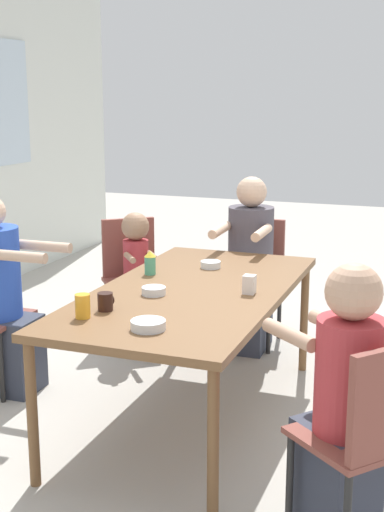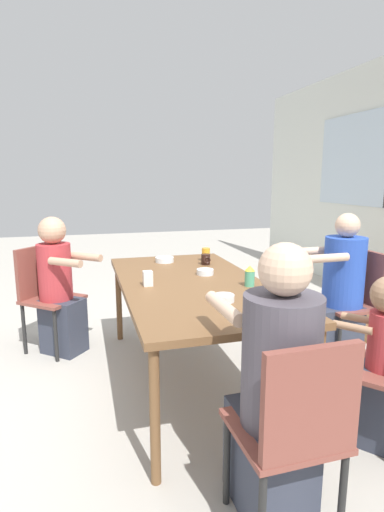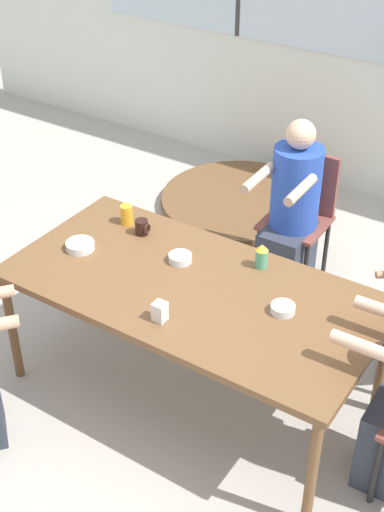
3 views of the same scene
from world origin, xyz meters
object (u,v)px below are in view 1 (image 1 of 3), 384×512
Objects in this scene: person_man_teal_shirt at (1,305)px; person_man_blue_shirt at (342,410)px; bowl_white_shallow at (154,291)px; bowl_fruit at (148,325)px; sippy_cup at (150,262)px; milk_carton_small at (249,284)px; person_woman_green_shirt at (249,272)px; chair_for_woman_green_shirt at (255,269)px; chair_for_man_blue_shirt at (371,428)px; bowl_cereal at (211,265)px; coffee_mug at (106,302)px; juice_glass at (83,306)px; chair_for_toddler at (132,269)px; person_toddler at (137,279)px.

person_man_blue_shirt is at bearing 69.29° from person_man_teal_shirt.
bowl_white_shallow is 0.80× the size of bowl_fruit.
bowl_fruit is at bearing -156.79° from sippy_cup.
milk_carton_small is 0.79× the size of bowl_white_shallow.
bowl_white_shallow is at bearing 20.95° from bowl_fruit.
person_man_blue_shirt is at bearing 114.40° from person_woman_green_shirt.
sippy_cup is (-1.15, 0.31, 0.28)m from chair_for_woman_green_shirt.
chair_for_man_blue_shirt is 0.77× the size of person_man_blue_shirt.
person_man_teal_shirt is at bearing 110.64° from person_man_blue_shirt.
chair_for_man_blue_shirt is 8.93× the size of milk_carton_small.
person_man_teal_shirt is 9.49× the size of bowl_white_shallow.
person_man_blue_shirt reaches higher than bowl_white_shallow.
bowl_cereal is at bearing 112.63° from person_man_teal_shirt.
person_man_teal_shirt is at bearing 63.45° from coffee_mug.
person_man_teal_shirt is 7.57× the size of bowl_fruit.
person_woman_green_shirt is 10.08× the size of bowl_cereal.
coffee_mug reaches higher than bowl_cereal.
chair_for_woman_green_shirt is 7.76× the size of juice_glass.
chair_for_man_blue_shirt is at bearing -99.99° from juice_glass.
person_man_teal_shirt is (-1.23, 1.17, -0.01)m from person_woman_green_shirt.
milk_carton_small is at bearing -19.90° from bowl_fruit.
person_man_blue_shirt is at bearing -103.17° from coffee_mug.
person_man_teal_shirt is 1.43m from bowl_fruit.
person_woman_green_shirt is at bearing -5.07° from bowl_white_shallow.
bowl_cereal is at bearing 104.89° from chair_for_toddler.
chair_for_man_blue_shirt is at bearing 67.93° from person_man_teal_shirt.
chair_for_man_blue_shirt is at bearing -120.69° from bowl_white_shallow.
chair_for_toddler is at bearing 84.12° from person_man_blue_shirt.
bowl_fruit is at bearing -97.79° from juice_glass.
person_man_teal_shirt is 0.94m from sippy_cup.
person_man_teal_shirt reaches higher than sippy_cup.
person_man_blue_shirt reaches higher than person_toddler.
person_man_teal_shirt is 1.53m from milk_carton_small.
juice_glass is at bearing 162.47° from coffee_mug.
chair_for_man_blue_shirt is at bearing -140.84° from bowl_cereal.
chair_for_man_blue_shirt and sippy_cup have the same top height.
milk_carton_small is 0.50m from bowl_white_shallow.
sippy_cup is (0.71, 0.08, 0.03)m from coffee_mug.
bowl_white_shallow is at bearing 79.97° from person_toddler.
chair_for_toddler is 1.58m from milk_carton_small.
chair_for_woman_green_shirt is at bearing -90.00° from person_woman_green_shirt.
chair_for_toddler is at bearing 48.25° from milk_carton_small.
bowl_white_shallow is (-1.11, -0.61, 0.27)m from person_toddler.
chair_for_man_blue_shirt is 0.74× the size of person_man_teal_shirt.
chair_for_man_blue_shirt is 2.57m from person_toddler.
chair_for_toddler reaches higher than milk_carton_small.
milk_carton_small reaches higher than bowl_fruit.
chair_for_man_blue_shirt is 5.63× the size of bowl_fruit.
bowl_white_shallow is 0.65m from bowl_cereal.
bowl_white_shallow is (0.71, 1.19, 0.23)m from chair_for_man_blue_shirt.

